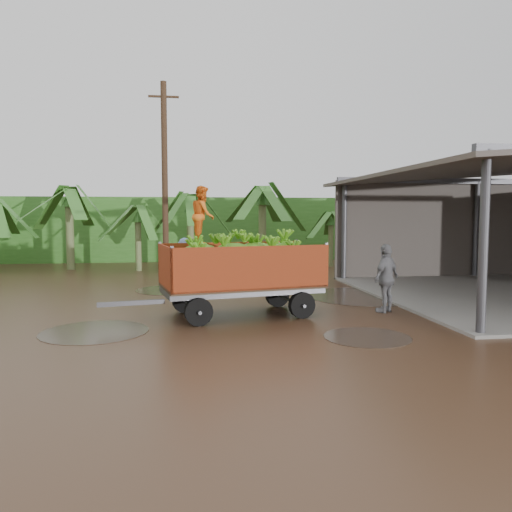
{
  "coord_description": "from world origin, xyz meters",
  "views": [
    {
      "loc": [
        -1.04,
        -13.53,
        2.62
      ],
      "look_at": [
        0.88,
        -0.27,
        1.51
      ],
      "focal_mm": 35.0,
      "sensor_mm": 36.0,
      "label": 1
    }
  ],
  "objects_px": {
    "man_blue": "(184,271)",
    "utility_pole": "(165,181)",
    "man_grey": "(386,278)",
    "banana_trailer": "(240,268)"
  },
  "relations": [
    {
      "from": "man_blue",
      "to": "utility_pole",
      "type": "height_order",
      "value": "utility_pole"
    },
    {
      "from": "man_blue",
      "to": "man_grey",
      "type": "relative_size",
      "value": 1.06
    },
    {
      "from": "man_blue",
      "to": "man_grey",
      "type": "distance_m",
      "value": 5.74
    },
    {
      "from": "man_grey",
      "to": "banana_trailer",
      "type": "bearing_deg",
      "value": -39.34
    },
    {
      "from": "man_grey",
      "to": "utility_pole",
      "type": "xyz_separation_m",
      "value": [
        -6.1,
        7.79,
        3.07
      ]
    },
    {
      "from": "man_blue",
      "to": "utility_pole",
      "type": "bearing_deg",
      "value": -85.13
    },
    {
      "from": "man_grey",
      "to": "utility_pole",
      "type": "bearing_deg",
      "value": -89.7
    },
    {
      "from": "utility_pole",
      "to": "man_grey",
      "type": "bearing_deg",
      "value": -51.91
    },
    {
      "from": "banana_trailer",
      "to": "man_grey",
      "type": "height_order",
      "value": "banana_trailer"
    },
    {
      "from": "banana_trailer",
      "to": "utility_pole",
      "type": "bearing_deg",
      "value": 94.88
    }
  ]
}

